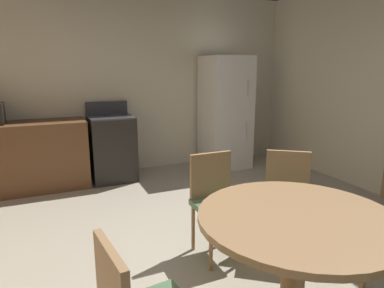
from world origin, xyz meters
The scene contains 8 objects.
ground_plane centered at (0.00, 0.00, 0.00)m, with size 14.00×14.00×0.00m, color #A89E89.
wall_back centered at (0.00, 2.96, 1.35)m, with size 5.82×0.12×2.70m, color beige.
kitchen_counter centered at (-1.59, 2.56, 0.45)m, with size 2.03×0.60×0.90m, color brown.
oven_range centered at (-0.23, 2.57, 0.47)m, with size 0.60×0.60×1.10m.
refrigerator centered at (1.58, 2.51, 0.88)m, with size 0.68×0.68×1.76m.
dining_table centered at (0.22, -0.77, 0.60)m, with size 1.15×1.15×0.76m.
chair_northeast centered at (0.80, 0.02, 0.50)m, with size 0.56×0.56×0.87m.
chair_north centered at (0.21, 0.21, 0.50)m, with size 0.40×0.40×0.87m.
Camera 1 is at (-1.05, -2.16, 1.58)m, focal length 31.36 mm.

